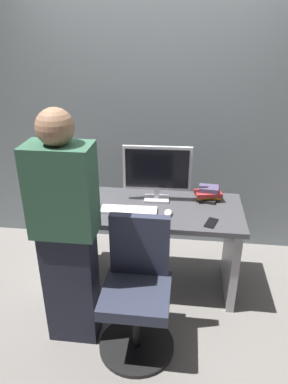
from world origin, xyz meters
The scene contains 11 objects.
ground_plane centered at (0.00, 0.00, 0.00)m, with size 9.00×9.00×0.00m, color gray.
wall_back centered at (0.00, 0.78, 1.50)m, with size 6.40×0.10×3.00m, color gray.
desk centered at (0.00, 0.00, 0.52)m, with size 1.53×0.65×0.74m.
office_chair centered at (0.03, -0.64, 0.43)m, with size 0.52×0.52×0.94m.
person_at_desk centered at (-0.43, -0.61, 0.84)m, with size 0.40×0.24×1.64m.
monitor centered at (0.08, 0.13, 1.00)m, with size 0.54×0.15×0.46m.
keyboard centered at (-0.11, -0.09, 0.75)m, with size 0.43×0.13×0.02m, color white.
mouse centered at (0.19, -0.11, 0.76)m, with size 0.06×0.10×0.03m, color white.
cup_near_keyboard centered at (-0.41, -0.08, 0.79)m, with size 0.07×0.07×0.10m, color #D84C3F.
book_stack centered at (0.50, 0.18, 0.80)m, with size 0.23×0.19×0.11m.
cell_phone centered at (0.51, -0.20, 0.75)m, with size 0.07×0.14×0.01m, color black.
Camera 1 is at (0.30, -2.49, 2.05)m, focal length 33.64 mm.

